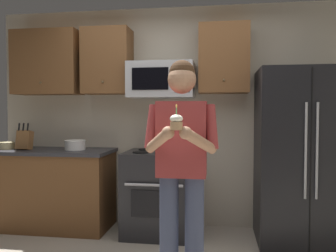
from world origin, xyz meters
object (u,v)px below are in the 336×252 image
oven_range (160,192)px  bowl_small_colored (7,145)px  person (182,159)px  cupcake (176,122)px  bowl_large_white (75,145)px  microwave (161,80)px  knife_block (25,140)px  refrigerator (302,156)px

oven_range → bowl_small_colored: (-1.84, -0.01, 0.50)m
person → bowl_small_colored: bearing=153.4°
bowl_small_colored → cupcake: (2.20, -1.43, 0.33)m
bowl_large_white → microwave: bearing=4.6°
bowl_small_colored → microwave: bearing=4.0°
knife_block → bowl_large_white: bearing=6.6°
bowl_large_white → cupcake: (1.37, -1.48, 0.31)m
knife_block → person: 2.24m
refrigerator → person: 1.56m
knife_block → bowl_small_colored: 0.25m
person → refrigerator: bearing=43.4°
oven_range → cupcake: bearing=-75.7°
microwave → person: (0.37, -1.23, -0.72)m
cupcake → oven_range: bearing=104.3°
oven_range → bowl_large_white: size_ratio=3.84×
bowl_large_white → cupcake: 2.04m
oven_range → cupcake: 1.70m
oven_range → cupcake: size_ratio=5.36×
refrigerator → oven_range: bearing=178.5°
bowl_large_white → person: person is taller
cupcake → bowl_small_colored: bearing=147.0°
oven_range → bowl_large_white: (-1.01, 0.04, 0.52)m
refrigerator → person: refrigerator is taller
refrigerator → person: bearing=-136.6°
refrigerator → bowl_large_white: size_ratio=7.42×
microwave → cupcake: bearing=-76.8°
bowl_small_colored → bowl_large_white: bearing=3.2°
knife_block → person: (1.96, -1.08, -0.04)m
oven_range → knife_block: knife_block is taller
refrigerator → bowl_small_colored: 3.34m
refrigerator → cupcake: (-1.13, -1.40, 0.39)m
bowl_large_white → person: bearing=-40.0°
microwave → refrigerator: microwave is taller
knife_block → person: size_ratio=0.18×
refrigerator → person: size_ratio=1.02×
microwave → bowl_small_colored: microwave is taller
bowl_large_white → person: 1.79m
person → oven_range: bearing=108.2°
oven_range → knife_block: size_ratio=2.91×
microwave → bowl_large_white: microwave is taller
knife_block → oven_range: bearing=1.1°
refrigerator → cupcake: refrigerator is taller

